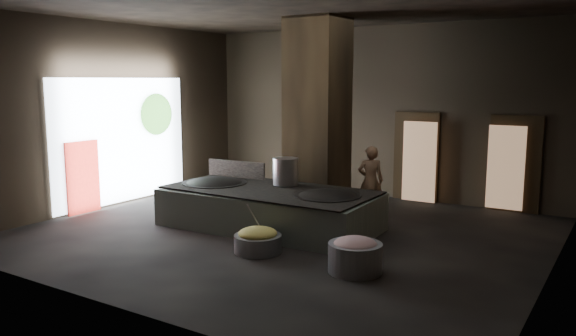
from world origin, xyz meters
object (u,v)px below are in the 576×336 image
Objects in this scene: hearth_platform at (270,209)px; wok_right at (327,199)px; meat_basin at (355,258)px; stock_pot at (285,172)px; veg_basin at (258,243)px; cook at (370,181)px; wok_left at (215,186)px.

wok_right is at bearing -0.06° from hearth_platform.
stock_pot is at bearing 141.67° from meat_basin.
meat_basin reaches higher than veg_basin.
wok_right is (1.35, 0.05, 0.36)m from hearth_platform.
stock_pot is at bearing 158.96° from wok_right.
stock_pot is 3.56m from meat_basin.
wok_left is at bearing 7.78° from cook.
wok_right is 1.52× the size of veg_basin.
wok_left is 1.07× the size of wok_right.
wok_left is 0.88× the size of cook.
wok_right reaches higher than hearth_platform.
cook is (1.32, 1.56, -0.32)m from stock_pot.
hearth_platform is 2.78× the size of cook.
cook is at bearing 81.12° from veg_basin.
hearth_platform is 5.19× the size of veg_basin.
veg_basin is 0.98× the size of meat_basin.
wok_left is at bearing 146.18° from veg_basin.
cook is at bearing 37.48° from wok_left.
wok_left is 1.64× the size of veg_basin.
stock_pot is (-1.30, 0.50, 0.38)m from wok_right.
wok_right reaches higher than meat_basin.
cook is 3.76m from veg_basin.
meat_basin is at bearing -32.16° from hearth_platform.
cook is (2.82, 2.16, 0.06)m from wok_left.
wok_left reaches higher than hearth_platform.
wok_left reaches higher than veg_basin.
wok_left is at bearing 179.80° from hearth_platform.
meat_basin is at bearing -20.11° from wok_left.
hearth_platform is at bearing 27.38° from cook.
hearth_platform is 5.11× the size of meat_basin.
wok_left is 1.61× the size of meat_basin.
wok_left is 2.42× the size of stock_pot.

